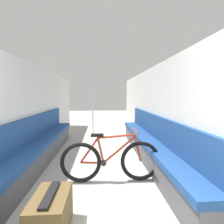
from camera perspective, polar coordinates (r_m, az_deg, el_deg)
The scene contains 7 objects.
wall_left at distance 4.10m, azimuth -25.16°, elevation -0.23°, with size 0.10×8.84×2.09m, color silver.
wall_right at distance 4.03m, azimuth 14.97°, elevation 0.03°, with size 0.10×8.84×2.09m, color silver.
bench_seat_row_left at distance 4.00m, azimuth -22.54°, elevation -10.68°, with size 0.41×4.48×0.98m.
bench_seat_row_right at distance 3.94m, azimuth 12.33°, elevation -10.61°, with size 0.41×4.48×0.98m.
bicycle at distance 2.96m, azimuth -0.38°, elevation -15.60°, with size 1.64×0.46×0.86m.
grab_pole_near at distance 6.06m, azimuth -6.29°, elevation 1.61°, with size 0.08×0.08×2.07m.
luggage_bag at distance 2.15m, azimuth -19.34°, elevation -29.03°, with size 0.35×0.57×0.44m.
Camera 1 is at (0.09, -0.98, 1.42)m, focal length 28.00 mm.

